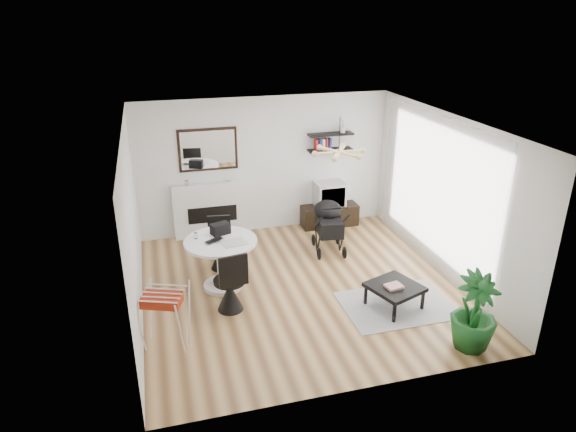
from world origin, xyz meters
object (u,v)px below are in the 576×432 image
object	(u,v)px
potted_plant	(474,312)
crt_tv	(329,194)
dining_table	(221,256)
tv_console	(329,215)
fireplace	(212,203)
coffee_table	(395,288)
stroller	(329,228)
drying_rack	(165,319)

from	to	relation	value
potted_plant	crt_tv	bearing A→B (deg)	96.15
dining_table	potted_plant	xyz separation A→B (m)	(2.98, -2.45, -0.02)
tv_console	potted_plant	size ratio (longest dim) A/B	1.08
dining_table	potted_plant	size ratio (longest dim) A/B	1.07
tv_console	crt_tv	world-z (taller)	crt_tv
fireplace	coffee_table	world-z (taller)	fireplace
tv_console	coffee_table	xyz separation A→B (m)	(-0.11, -3.23, 0.11)
crt_tv	potted_plant	xyz separation A→B (m)	(0.47, -4.39, -0.15)
fireplace	stroller	size ratio (longest dim) A/B	2.06
coffee_table	dining_table	bearing A→B (deg)	152.25
fireplace	stroller	world-z (taller)	fireplace
drying_rack	coffee_table	bearing A→B (deg)	22.81
stroller	coffee_table	bearing A→B (deg)	-73.59
tv_console	drying_rack	distance (m)	4.83
drying_rack	fireplace	bearing A→B (deg)	93.70
crt_tv	potted_plant	bearing A→B (deg)	-83.85
potted_plant	tv_console	bearing A→B (deg)	95.85
tv_console	fireplace	bearing A→B (deg)	176.72
crt_tv	drying_rack	world-z (taller)	crt_tv
coffee_table	tv_console	bearing A→B (deg)	88.10
coffee_table	drying_rack	bearing A→B (deg)	-178.16
fireplace	potted_plant	distance (m)	5.36
coffee_table	crt_tv	bearing A→B (deg)	88.51
dining_table	potted_plant	world-z (taller)	potted_plant
coffee_table	potted_plant	size ratio (longest dim) A/B	0.83
fireplace	drying_rack	world-z (taller)	fireplace
fireplace	drying_rack	bearing A→B (deg)	-107.27
tv_console	stroller	bearing A→B (deg)	-110.71
tv_console	drying_rack	xyz separation A→B (m)	(-3.49, -3.34, 0.23)
crt_tv	dining_table	xyz separation A→B (m)	(-2.51, -1.95, -0.14)
fireplace	tv_console	bearing A→B (deg)	-3.28
dining_table	drying_rack	xyz separation A→B (m)	(-0.96, -1.39, -0.11)
stroller	fireplace	bearing A→B (deg)	156.94
stroller	coffee_table	xyz separation A→B (m)	(0.30, -2.14, -0.12)
crt_tv	coffee_table	size ratio (longest dim) A/B	0.65
fireplace	tv_console	xyz separation A→B (m)	(2.41, -0.14, -0.47)
coffee_table	stroller	bearing A→B (deg)	98.06
fireplace	drying_rack	size ratio (longest dim) A/B	2.51
drying_rack	stroller	size ratio (longest dim) A/B	0.82
fireplace	coffee_table	distance (m)	4.09
stroller	potted_plant	xyz separation A→B (m)	(0.86, -3.31, 0.09)
fireplace	dining_table	world-z (taller)	fireplace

